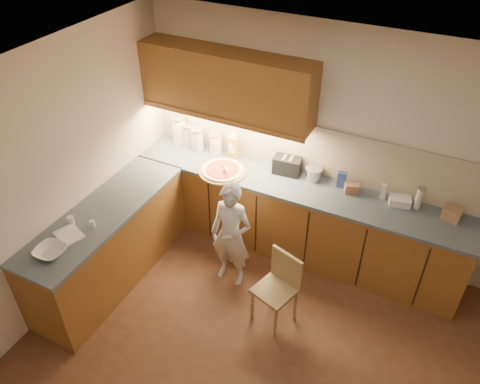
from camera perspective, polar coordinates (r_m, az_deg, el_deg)
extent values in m
plane|color=#55311D|center=(4.58, 2.40, -21.22)|extent=(4.50, 4.50, 0.00)
cube|color=beige|center=(5.06, 12.31, 5.16)|extent=(4.50, 0.04, 2.60)
cube|color=beige|center=(4.67, -23.13, -0.18)|extent=(0.04, 4.00, 2.60)
cube|color=white|center=(2.75, 3.79, 8.84)|extent=(4.50, 4.00, 0.04)
cube|color=#915F2A|center=(5.40, 6.43, -3.12)|extent=(3.75, 0.60, 0.88)
cube|color=#915F2A|center=(5.21, -15.53, -6.27)|extent=(0.60, 2.00, 0.88)
cube|color=#485A67|center=(5.12, 6.78, 0.83)|extent=(3.77, 0.62, 0.04)
cube|color=#485A67|center=(4.92, -16.40, -2.34)|extent=(0.62, 2.02, 0.04)
cube|color=black|center=(5.75, -8.95, -0.47)|extent=(0.02, 0.01, 0.80)
cube|color=black|center=(5.48, -3.75, -2.17)|extent=(0.02, 0.01, 0.80)
cube|color=black|center=(5.27, 1.94, -4.01)|extent=(0.02, 0.01, 0.80)
cube|color=black|center=(5.12, 8.07, -5.94)|extent=(0.02, 0.01, 0.80)
cube|color=black|center=(5.03, 14.54, -7.89)|extent=(0.02, 0.01, 0.80)
cube|color=black|center=(5.02, 21.20, -9.77)|extent=(0.02, 0.01, 0.80)
cube|color=beige|center=(5.17, 8.16, 5.27)|extent=(3.75, 0.02, 0.58)
cube|color=#915F2A|center=(5.05, -1.69, 13.07)|extent=(1.95, 0.35, 0.70)
cube|color=#915F2A|center=(5.07, -2.56, 8.72)|extent=(1.95, 0.02, 0.06)
cylinder|color=tan|center=(5.24, -2.15, 2.52)|extent=(0.53, 0.53, 0.02)
cylinder|color=#F8E3C2|center=(5.23, -2.16, 2.71)|extent=(0.47, 0.47, 0.02)
cylinder|color=red|center=(5.22, -2.16, 2.83)|extent=(0.37, 0.37, 0.01)
sphere|color=white|center=(5.15, -1.76, 2.63)|extent=(0.07, 0.07, 0.07)
cylinder|color=white|center=(5.07, -1.69, 2.46)|extent=(0.08, 0.12, 0.21)
imported|color=silver|center=(4.86, -1.08, -5.29)|extent=(0.46, 0.30, 1.25)
cylinder|color=tan|center=(4.77, 1.48, -13.69)|extent=(0.03, 0.03, 0.40)
cylinder|color=tan|center=(4.65, 4.33, -15.66)|extent=(0.03, 0.03, 0.40)
cylinder|color=tan|center=(4.93, 3.94, -11.70)|extent=(0.03, 0.03, 0.40)
cylinder|color=tan|center=(4.81, 6.76, -13.53)|extent=(0.03, 0.03, 0.40)
cube|color=tan|center=(4.62, 4.25, -11.89)|extent=(0.45, 0.45, 0.04)
cube|color=tan|center=(4.56, 5.71, -9.13)|extent=(0.35, 0.14, 0.36)
imported|color=white|center=(4.54, -22.11, -6.73)|extent=(0.29, 0.29, 0.07)
cylinder|color=white|center=(5.77, -7.39, 7.40)|extent=(0.16, 0.16, 0.32)
cylinder|color=gray|center=(5.69, -7.53, 8.89)|extent=(0.17, 0.17, 0.02)
cylinder|color=beige|center=(5.72, -6.24, 6.84)|extent=(0.15, 0.15, 0.25)
cylinder|color=tan|center=(5.65, -6.33, 8.04)|extent=(0.16, 0.16, 0.02)
cylinder|color=silver|center=(5.60, -5.20, 6.29)|extent=(0.14, 0.14, 0.26)
cylinder|color=#9D9076|center=(5.53, -5.28, 7.54)|extent=(0.15, 0.15, 0.02)
cylinder|color=white|center=(5.55, -2.99, 5.88)|extent=(0.14, 0.14, 0.23)
cylinder|color=tan|center=(5.49, -3.03, 7.00)|extent=(0.15, 0.15, 0.02)
cube|color=#B79524|center=(5.44, -0.81, 5.47)|extent=(0.12, 0.10, 0.27)
cube|color=silver|center=(5.36, -0.82, 6.90)|extent=(0.07, 0.06, 0.05)
cube|color=black|center=(5.21, 5.78, 3.25)|extent=(0.32, 0.20, 0.20)
cube|color=#B3B4B9|center=(5.17, 5.45, 4.26)|extent=(0.04, 0.13, 0.00)
cube|color=#B3B4B9|center=(5.15, 6.26, 4.08)|extent=(0.04, 0.13, 0.00)
cylinder|color=#B1B1B6|center=(5.16, 8.93, 2.17)|extent=(0.18, 0.18, 0.13)
cylinder|color=#B1B1B6|center=(5.12, 9.01, 2.82)|extent=(0.19, 0.19, 0.01)
cube|color=#2F428D|center=(5.09, 12.29, 1.48)|extent=(0.10, 0.07, 0.18)
cube|color=#A27557|center=(5.05, 13.47, 0.47)|extent=(0.17, 0.15, 0.10)
cube|color=silver|center=(5.03, 17.07, 0.05)|extent=(0.06, 0.06, 0.17)
cube|color=white|center=(5.03, 18.89, -1.04)|extent=(0.24, 0.19, 0.08)
cylinder|color=silver|center=(5.00, 21.00, -0.77)|extent=(0.07, 0.07, 0.23)
cylinder|color=gray|center=(4.93, 21.31, 0.37)|extent=(0.08, 0.08, 0.02)
cube|color=#9C7954|center=(5.00, 24.43, -2.45)|extent=(0.19, 0.16, 0.13)
cube|color=white|center=(4.69, -20.12, -4.93)|extent=(0.32, 0.29, 0.02)
cylinder|color=silver|center=(4.80, -19.93, -3.29)|extent=(0.08, 0.08, 0.09)
cylinder|color=white|center=(4.71, -17.56, -3.73)|extent=(0.06, 0.06, 0.07)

